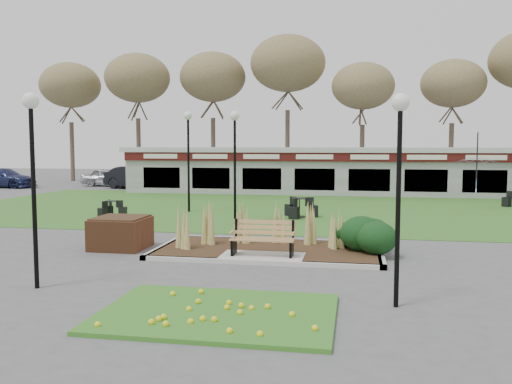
% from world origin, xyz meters
% --- Properties ---
extents(ground, '(100.00, 100.00, 0.00)m').
position_xyz_m(ground, '(0.00, 0.00, 0.00)').
color(ground, '#515154').
rests_on(ground, ground).
extents(lawn, '(34.00, 16.00, 0.02)m').
position_xyz_m(lawn, '(0.00, 12.00, 0.01)').
color(lawn, '#386B22').
rests_on(lawn, ground).
extents(flower_bed, '(4.20, 3.00, 0.16)m').
position_xyz_m(flower_bed, '(0.00, -4.60, 0.07)').
color(flower_bed, '#2F7321').
rests_on(flower_bed, ground).
extents(planting_bed, '(6.75, 3.40, 1.27)m').
position_xyz_m(planting_bed, '(1.27, 1.35, 0.37)').
color(planting_bed, '#352615').
rests_on(planting_bed, ground).
extents(park_bench, '(1.70, 0.66, 0.93)m').
position_xyz_m(park_bench, '(0.00, 0.25, 0.59)').
color(park_bench, '#A97E4C').
rests_on(park_bench, ground).
extents(brick_planter, '(1.50, 1.50, 0.95)m').
position_xyz_m(brick_planter, '(-4.40, 1.00, 0.48)').
color(brick_planter, brown).
rests_on(brick_planter, ground).
extents(food_pavilion, '(24.60, 3.40, 2.90)m').
position_xyz_m(food_pavilion, '(0.00, 19.96, 1.48)').
color(food_pavilion, gray).
rests_on(food_pavilion, ground).
extents(tree_backdrop, '(47.24, 5.24, 10.36)m').
position_xyz_m(tree_backdrop, '(0.00, 28.00, 8.36)').
color(tree_backdrop, '#47382B').
rests_on(tree_backdrop, ground).
extents(lamp_post_near_left, '(0.34, 0.34, 4.15)m').
position_xyz_m(lamp_post_near_left, '(-4.28, -3.50, 3.03)').
color(lamp_post_near_left, black).
rests_on(lamp_post_near_left, ground).
extents(lamp_post_near_right, '(0.33, 0.33, 4.01)m').
position_xyz_m(lamp_post_near_right, '(3.20, -3.50, 2.92)').
color(lamp_post_near_right, black).
rests_on(lamp_post_near_right, ground).
extents(lamp_post_mid_left, '(0.36, 0.36, 4.35)m').
position_xyz_m(lamp_post_mid_left, '(-2.17, 6.51, 3.17)').
color(lamp_post_mid_left, black).
rests_on(lamp_post_mid_left, ground).
extents(lamp_post_far_left, '(0.38, 0.38, 4.56)m').
position_xyz_m(lamp_post_far_left, '(-5.05, 9.72, 3.32)').
color(lamp_post_far_left, black).
rests_on(lamp_post_far_left, ground).
extents(bistro_set_a, '(1.48, 1.48, 0.81)m').
position_xyz_m(bistro_set_a, '(0.10, 8.74, 0.29)').
color(bistro_set_a, black).
rests_on(bistro_set_a, ground).
extents(bistro_set_b, '(1.16, 1.25, 0.67)m').
position_xyz_m(bistro_set_b, '(-7.81, 7.57, 0.24)').
color(bistro_set_b, black).
rests_on(bistro_set_b, ground).
extents(patio_umbrella, '(2.65, 2.68, 2.54)m').
position_xyz_m(patio_umbrella, '(8.00, 13.00, 1.61)').
color(patio_umbrella, black).
rests_on(patio_umbrella, ground).
extents(car_silver, '(3.95, 1.66, 1.34)m').
position_xyz_m(car_silver, '(-15.59, 23.48, 0.67)').
color(car_silver, silver).
rests_on(car_silver, ground).
extents(car_black, '(5.07, 3.20, 1.58)m').
position_xyz_m(car_black, '(-12.59, 21.59, 0.79)').
color(car_black, black).
rests_on(car_black, ground).
extents(car_blue, '(4.90, 2.24, 1.39)m').
position_xyz_m(car_blue, '(-22.45, 21.00, 0.69)').
color(car_blue, navy).
rests_on(car_blue, ground).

